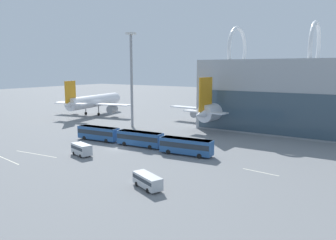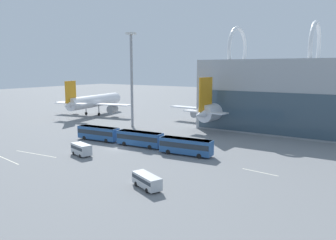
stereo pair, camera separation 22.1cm
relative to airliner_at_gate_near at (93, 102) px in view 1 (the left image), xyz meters
The scene contains 13 objects.
ground_plane 55.08m from the airliner_at_gate_near, 39.05° to the right, with size 440.00×440.00×0.00m, color slate.
airliner_at_gate_near is the anchor object (origin of this frame).
airliner_at_gate_far 52.35m from the airliner_at_gate_near, ahead, with size 43.42×42.52×15.05m.
shuttle_bus_0 45.26m from the airliner_at_gate_near, 42.90° to the right, with size 11.17×3.45×3.37m.
shuttle_bus_1 54.62m from the airliner_at_gate_near, 33.64° to the right, with size 11.16×3.41×3.37m.
shuttle_bus_2 65.55m from the airliner_at_gate_near, 28.16° to the right, with size 11.19×3.63×3.37m.
service_van_foreground 58.76m from the airliner_at_gate_near, 46.69° to the right, with size 5.34×3.41×2.37m.
service_van_crossing 80.03m from the airliner_at_gate_near, 38.89° to the right, with size 5.93×4.00×2.05m.
floodlight_mast 31.86m from the airliner_at_gate_near, 21.99° to the right, with size 2.26×2.26×27.62m.
lane_stripe_0 50.16m from the airliner_at_gate_near, 30.61° to the right, with size 8.82×0.25×0.01m, color silver.
lane_stripe_1 60.91m from the airliner_at_gate_near, 60.02° to the right, with size 10.16×0.25×0.01m, color silver.
lane_stripe_2 81.33m from the airliner_at_gate_near, 24.55° to the right, with size 6.42×0.25×0.01m, color silver.
lane_stripe_3 56.73m from the airliner_at_gate_near, 56.28° to the right, with size 11.68×0.25×0.01m, color silver.
Camera 1 is at (47.00, -52.52, 17.42)m, focal length 35.00 mm.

